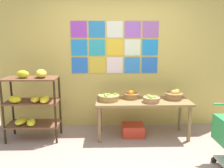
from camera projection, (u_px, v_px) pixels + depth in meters
name	position (u px, v px, depth m)	size (l,w,h in m)	color
back_wall_with_art	(117.00, 56.00, 4.36)	(4.55, 0.07, 2.74)	#CFB255
banana_shelf_unit	(32.00, 100.00, 3.83)	(0.87, 0.47, 1.20)	black
display_table	(143.00, 105.00, 3.98)	(1.61, 0.61, 0.65)	olive
fruit_basket_back_left	(151.00, 99.00, 3.84)	(0.29, 0.29, 0.12)	#B57B54
fruit_basket_right	(174.00, 95.00, 4.03)	(0.31, 0.31, 0.18)	#9E6E43
fruit_basket_left	(131.00, 95.00, 4.08)	(0.29, 0.29, 0.15)	#A2713F
fruit_basket_back_right	(109.00, 97.00, 3.95)	(0.37, 0.37, 0.13)	#B08747
produce_crate_under_table	(133.00, 130.00, 4.10)	(0.38, 0.34, 0.20)	red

